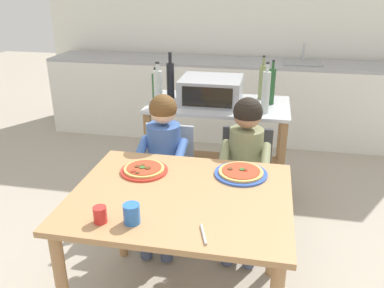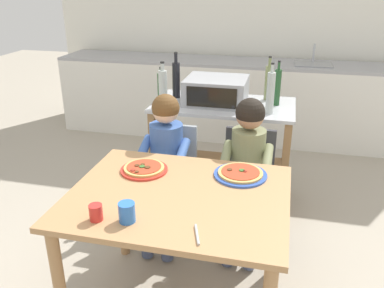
{
  "view_description": "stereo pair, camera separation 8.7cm",
  "coord_description": "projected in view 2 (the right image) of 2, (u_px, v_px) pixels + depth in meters",
  "views": [
    {
      "loc": [
        0.4,
        -1.74,
        1.77
      ],
      "look_at": [
        0.0,
        0.3,
        0.9
      ],
      "focal_mm": 37.49,
      "sensor_mm": 36.0,
      "label": 1
    },
    {
      "loc": [
        0.48,
        -1.72,
        1.77
      ],
      "look_at": [
        0.0,
        0.3,
        0.9
      ],
      "focal_mm": 37.49,
      "sensor_mm": 36.0,
      "label": 2
    }
  ],
  "objects": [
    {
      "name": "dining_chair_right",
      "position": [
        247.0,
        180.0,
        2.75
      ],
      "size": [
        0.36,
        0.36,
        0.81
      ],
      "color": "#333338",
      "rests_on": "ground"
    },
    {
      "name": "dining_chair_left",
      "position": [
        170.0,
        174.0,
        2.83
      ],
      "size": [
        0.36,
        0.36,
        0.81
      ],
      "color": "gray",
      "rests_on": "ground"
    },
    {
      "name": "child_in_blue_striped_shirt",
      "position": [
        164.0,
        156.0,
        2.65
      ],
      "size": [
        0.32,
        0.42,
        1.06
      ],
      "color": "#424C6B",
      "rests_on": "ground"
    },
    {
      "name": "back_wall_tiled",
      "position": [
        250.0,
        15.0,
        4.67
      ],
      "size": [
        4.76,
        0.14,
        2.7
      ],
      "color": "white",
      "rests_on": "ground"
    },
    {
      "name": "pizza_plate_red_rimmed",
      "position": [
        144.0,
        169.0,
        2.27
      ],
      "size": [
        0.27,
        0.27,
        0.03
      ],
      "color": "red",
      "rests_on": "dining_table"
    },
    {
      "name": "kitchen_counter",
      "position": [
        242.0,
        100.0,
        4.65
      ],
      "size": [
        4.28,
        0.6,
        1.09
      ],
      "color": "silver",
      "rests_on": "ground"
    },
    {
      "name": "bottle_clear_vinegar",
      "position": [
        270.0,
        93.0,
        2.84
      ],
      "size": [
        0.06,
        0.06,
        0.37
      ],
      "color": "#ADB7B2",
      "rests_on": "kitchen_island_cart"
    },
    {
      "name": "dining_table",
      "position": [
        179.0,
        212.0,
        2.08
      ],
      "size": [
        1.11,
        0.89,
        0.75
      ],
      "color": "#AD7F51",
      "rests_on": "ground"
    },
    {
      "name": "kitchen_island_cart",
      "position": [
        223.0,
        137.0,
        3.23
      ],
      "size": [
        1.09,
        0.62,
        0.85
      ],
      "color": "#B7BABF",
      "rests_on": "ground"
    },
    {
      "name": "bottle_slim_sauce",
      "position": [
        176.0,
        79.0,
        3.22
      ],
      "size": [
        0.06,
        0.06,
        0.37
      ],
      "color": "black",
      "rests_on": "kitchen_island_cart"
    },
    {
      "name": "ground_plane",
      "position": [
        218.0,
        199.0,
        3.45
      ],
      "size": [
        12.52,
        12.52,
        0.0
      ],
      "primitive_type": "plane",
      "color": "#A89E8C"
    },
    {
      "name": "bottle_brown_beer",
      "position": [
        277.0,
        87.0,
        3.03
      ],
      "size": [
        0.05,
        0.05,
        0.34
      ],
      "color": "#1E4723",
      "rests_on": "kitchen_island_cart"
    },
    {
      "name": "toaster_oven",
      "position": [
        216.0,
        91.0,
        3.11
      ],
      "size": [
        0.47,
        0.41,
        0.2
      ],
      "color": "#999BA0",
      "rests_on": "kitchen_island_cart"
    },
    {
      "name": "drinking_cup_blue",
      "position": [
        127.0,
        212.0,
        1.79
      ],
      "size": [
        0.08,
        0.08,
        0.09
      ],
      "primitive_type": "cylinder",
      "color": "blue",
      "rests_on": "dining_table"
    },
    {
      "name": "drinking_cup_red",
      "position": [
        96.0,
        212.0,
        1.8
      ],
      "size": [
        0.06,
        0.06,
        0.08
      ],
      "primitive_type": "cylinder",
      "color": "red",
      "rests_on": "dining_table"
    },
    {
      "name": "child_in_olive_shirt",
      "position": [
        247.0,
        161.0,
        2.57
      ],
      "size": [
        0.32,
        0.42,
        1.06
      ],
      "color": "#424C6B",
      "rests_on": "ground"
    },
    {
      "name": "pizza_plate_blue_rimmed",
      "position": [
        240.0,
        174.0,
        2.21
      ],
      "size": [
        0.3,
        0.3,
        0.03
      ],
      "color": "#3356B7",
      "rests_on": "dining_table"
    },
    {
      "name": "bottle_dark_olive_oil",
      "position": [
        163.0,
        88.0,
        3.0
      ],
      "size": [
        0.06,
        0.06,
        0.34
      ],
      "color": "#ADB7B2",
      "rests_on": "kitchen_island_cart"
    },
    {
      "name": "bottle_tall_green_wine",
      "position": [
        268.0,
        82.0,
        3.17
      ],
      "size": [
        0.06,
        0.06,
        0.35
      ],
      "color": "olive",
      "rests_on": "kitchen_island_cart"
    },
    {
      "name": "serving_spoon",
      "position": [
        197.0,
        234.0,
        1.7
      ],
      "size": [
        0.05,
        0.14,
        0.01
      ],
      "primitive_type": "cylinder",
      "rotation": [
        0.0,
        1.57,
        1.89
      ],
      "color": "#B7BABF",
      "rests_on": "dining_table"
    },
    {
      "name": "bottle_squat_spirits",
      "position": [
        162.0,
        86.0,
        3.16
      ],
      "size": [
        0.07,
        0.07,
        0.27
      ],
      "color": "#1E4723",
      "rests_on": "kitchen_island_cart"
    }
  ]
}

